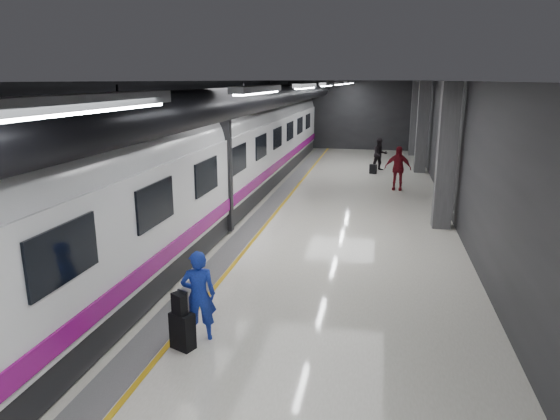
{
  "coord_description": "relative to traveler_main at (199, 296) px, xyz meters",
  "views": [
    {
      "loc": [
        2.56,
        -13.95,
        4.54
      ],
      "look_at": [
        0.02,
        -1.41,
        1.2
      ],
      "focal_mm": 32.0,
      "sensor_mm": 36.0,
      "label": 1
    }
  ],
  "objects": [
    {
      "name": "suitcase_far",
      "position": [
        2.72,
        17.27,
        -0.6
      ],
      "size": [
        0.38,
        0.32,
        0.47
      ],
      "primitive_type": "cube",
      "rotation": [
        0.0,
        0.0,
        -0.43
      ],
      "color": "black",
      "rests_on": "ground"
    },
    {
      "name": "ground",
      "position": [
        0.47,
        6.24,
        -0.84
      ],
      "size": [
        40.0,
        40.0,
        0.0
      ],
      "primitive_type": "plane",
      "color": "white",
      "rests_on": "ground"
    },
    {
      "name": "suitcase_main",
      "position": [
        -0.18,
        -0.37,
        -0.51
      ],
      "size": [
        0.47,
        0.39,
        0.66
      ],
      "primitive_type": "cube",
      "rotation": [
        0.0,
        0.0,
        -0.4
      ],
      "color": "black",
      "rests_on": "ground"
    },
    {
      "name": "platform_hall",
      "position": [
        0.19,
        7.2,
        2.7
      ],
      "size": [
        10.02,
        40.02,
        4.51
      ],
      "color": "black",
      "rests_on": "ground"
    },
    {
      "name": "traveler_far_a",
      "position": [
        3.01,
        18.33,
        -0.01
      ],
      "size": [
        0.99,
        0.89,
        1.66
      ],
      "primitive_type": "imported",
      "rotation": [
        0.0,
        0.0,
        0.4
      ],
      "color": "black",
      "rests_on": "ground"
    },
    {
      "name": "train",
      "position": [
        -2.77,
        6.24,
        1.23
      ],
      "size": [
        3.05,
        38.0,
        4.05
      ],
      "color": "black",
      "rests_on": "ground"
    },
    {
      "name": "shoulder_bag",
      "position": [
        -0.2,
        -0.4,
        0.01
      ],
      "size": [
        0.31,
        0.27,
        0.37
      ],
      "primitive_type": "cube",
      "rotation": [
        0.0,
        0.0,
        -0.56
      ],
      "color": "black",
      "rests_on": "suitcase_main"
    },
    {
      "name": "traveler_main",
      "position": [
        0.0,
        0.0,
        0.0
      ],
      "size": [
        0.72,
        0.6,
        1.68
      ],
      "primitive_type": "imported",
      "rotation": [
        0.0,
        0.0,
        3.53
      ],
      "color": "#1A33C9",
      "rests_on": "ground"
    },
    {
      "name": "traveler_far_b",
      "position": [
        3.79,
        13.67,
        0.09
      ],
      "size": [
        1.12,
        0.54,
        1.86
      ],
      "primitive_type": "imported",
      "rotation": [
        0.0,
        0.0,
        -0.08
      ],
      "color": "maroon",
      "rests_on": "ground"
    }
  ]
}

